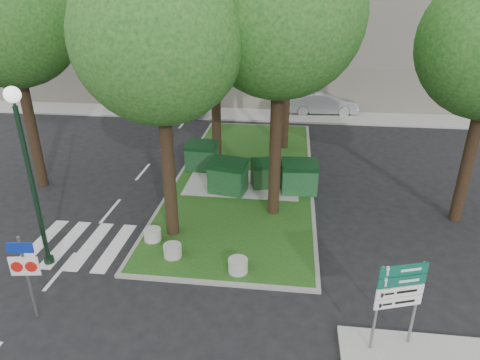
% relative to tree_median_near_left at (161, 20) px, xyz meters
% --- Properties ---
extents(ground, '(120.00, 120.00, 0.00)m').
position_rel_tree_median_near_left_xyz_m(ground, '(1.41, -2.56, -7.32)').
color(ground, black).
rests_on(ground, ground).
extents(median_island, '(6.00, 16.00, 0.12)m').
position_rel_tree_median_near_left_xyz_m(median_island, '(1.91, 5.44, -7.26)').
color(median_island, '#174614').
rests_on(median_island, ground).
extents(median_kerb, '(6.30, 16.30, 0.10)m').
position_rel_tree_median_near_left_xyz_m(median_kerb, '(1.91, 5.44, -7.27)').
color(median_kerb, gray).
rests_on(median_kerb, ground).
extents(building_sidewalk, '(42.00, 3.00, 0.12)m').
position_rel_tree_median_near_left_xyz_m(building_sidewalk, '(1.41, 15.94, -7.26)').
color(building_sidewalk, '#999993').
rests_on(building_sidewalk, ground).
extents(zebra_crossing, '(5.00, 3.00, 0.01)m').
position_rel_tree_median_near_left_xyz_m(zebra_crossing, '(-2.34, -1.06, -7.31)').
color(zebra_crossing, silver).
rests_on(zebra_crossing, ground).
extents(tree_median_near_left, '(5.20, 5.20, 10.53)m').
position_rel_tree_median_near_left_xyz_m(tree_median_near_left, '(0.00, 0.00, 0.00)').
color(tree_median_near_left, black).
rests_on(tree_median_near_left, ground).
extents(tree_median_mid, '(4.80, 4.80, 9.99)m').
position_rel_tree_median_near_left_xyz_m(tree_median_mid, '(0.50, 6.50, -0.34)').
color(tree_median_mid, black).
rests_on(tree_median_mid, ground).
extents(tree_street_left, '(5.40, 5.40, 11.00)m').
position_rel_tree_median_near_left_xyz_m(tree_street_left, '(-7.00, 3.50, 0.33)').
color(tree_street_left, black).
rests_on(tree_street_left, ground).
extents(dumpster_a, '(1.56, 1.14, 1.39)m').
position_rel_tree_median_near_left_xyz_m(dumpster_a, '(-0.22, 5.84, -6.53)').
color(dumpster_a, '#0E3617').
rests_on(dumpster_a, median_island).
extents(dumpster_b, '(1.76, 1.39, 1.46)m').
position_rel_tree_median_near_left_xyz_m(dumpster_b, '(1.38, 3.55, -6.50)').
color(dumpster_b, '#113A18').
rests_on(dumpster_b, median_island).
extents(dumpster_c, '(1.51, 1.24, 1.22)m').
position_rel_tree_median_near_left_xyz_m(dumpster_c, '(2.98, 4.33, -6.61)').
color(dumpster_c, black).
rests_on(dumpster_c, median_island).
extents(dumpster_d, '(1.60, 1.17, 1.42)m').
position_rel_tree_median_near_left_xyz_m(dumpster_d, '(4.41, 3.91, -6.52)').
color(dumpster_d, '#154721').
rests_on(dumpster_d, median_island).
extents(bollard_left, '(0.59, 0.59, 0.42)m').
position_rel_tree_median_near_left_xyz_m(bollard_left, '(-0.66, -0.61, -6.99)').
color(bollard_left, '#ABABA6').
rests_on(bollard_left, median_island).
extents(bollard_right, '(0.62, 0.62, 0.44)m').
position_rel_tree_median_near_left_xyz_m(bollard_right, '(2.52, -2.06, -6.98)').
color(bollard_right, '#A1A09C').
rests_on(bollard_right, median_island).
extents(bollard_mid, '(0.60, 0.60, 0.43)m').
position_rel_tree_median_near_left_xyz_m(bollard_mid, '(0.29, -1.50, -6.98)').
color(bollard_mid, '#9E9D99').
rests_on(bollard_mid, median_island).
extents(litter_bin, '(0.39, 0.39, 0.68)m').
position_rel_tree_median_near_left_xyz_m(litter_bin, '(3.30, 10.23, -6.86)').
color(litter_bin, yellow).
rests_on(litter_bin, median_island).
extents(street_lamp, '(0.46, 0.46, 5.76)m').
position_rel_tree_median_near_left_xyz_m(street_lamp, '(-3.67, -2.18, -3.70)').
color(street_lamp, black).
rests_on(street_lamp, ground).
extents(traffic_sign_pole, '(0.76, 0.15, 2.53)m').
position_rel_tree_median_near_left_xyz_m(traffic_sign_pole, '(-2.69, -4.56, -5.69)').
color(traffic_sign_pole, slate).
rests_on(traffic_sign_pole, ground).
extents(directional_sign, '(1.15, 0.40, 2.40)m').
position_rel_tree_median_near_left_xyz_m(directional_sign, '(6.63, -4.56, -5.60)').
color(directional_sign, slate).
rests_on(directional_sign, sidewalk_corner).
extents(car_white, '(4.54, 2.06, 1.51)m').
position_rel_tree_median_near_left_xyz_m(car_white, '(-4.06, 15.00, -6.56)').
color(car_white, silver).
rests_on(car_white, ground).
extents(car_silver, '(4.88, 2.03, 1.57)m').
position_rel_tree_median_near_left_xyz_m(car_silver, '(6.09, 16.94, -6.53)').
color(car_silver, '#999CA0').
rests_on(car_silver, ground).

